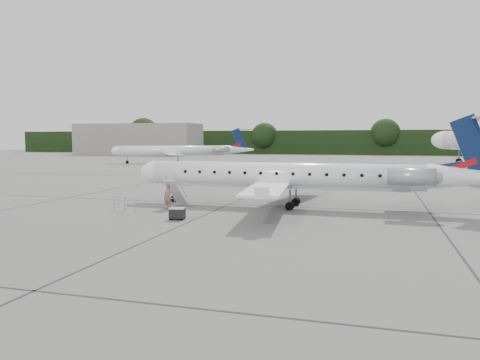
% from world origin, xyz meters
% --- Properties ---
extents(ground, '(320.00, 320.00, 0.00)m').
position_xyz_m(ground, '(0.00, 0.00, 0.00)').
color(ground, slate).
rests_on(ground, ground).
extents(treeline, '(260.00, 4.00, 8.00)m').
position_xyz_m(treeline, '(0.00, 130.00, 4.00)').
color(treeline, black).
rests_on(treeline, ground).
extents(terminal_building, '(40.00, 14.00, 10.00)m').
position_xyz_m(terminal_building, '(-70.00, 110.00, 5.00)').
color(terminal_building, gray).
rests_on(terminal_building, ground).
extents(main_regional_jet, '(26.68, 19.40, 6.77)m').
position_xyz_m(main_regional_jet, '(-2.37, 7.28, 3.39)').
color(main_regional_jet, white).
rests_on(main_regional_jet, ground).
extents(airstair, '(0.89, 2.46, 2.12)m').
position_xyz_m(airstair, '(-10.10, 5.18, 1.06)').
color(airstair, white).
rests_on(airstair, ground).
extents(passenger, '(0.77, 0.61, 1.87)m').
position_xyz_m(passenger, '(-10.12, 3.80, 0.93)').
color(passenger, '#845748').
rests_on(passenger, ground).
extents(safety_railing, '(2.12, 0.74, 1.00)m').
position_xyz_m(safety_railing, '(-12.64, 1.99, 0.50)').
color(safety_railing, '#999CA1').
rests_on(safety_railing, ground).
extents(baggage_cart, '(1.06, 0.91, 0.82)m').
position_xyz_m(baggage_cart, '(-7.68, -0.05, 0.41)').
color(baggage_cart, black).
rests_on(baggage_cart, ground).
extents(bg_regional_left, '(34.14, 30.12, 7.42)m').
position_xyz_m(bg_regional_left, '(-36.63, 63.39, 3.71)').
color(bg_regional_left, white).
rests_on(bg_regional_left, ground).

